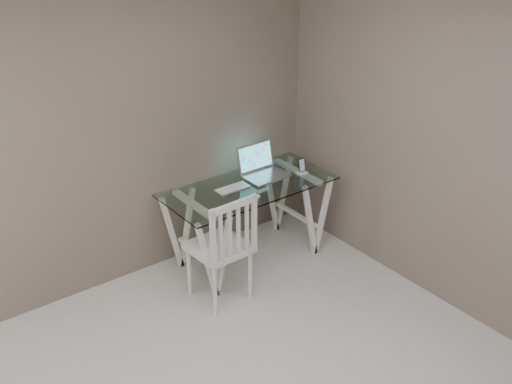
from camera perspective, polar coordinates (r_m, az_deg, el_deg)
room at (r=3.19m, az=1.65°, el=-0.54°), size 4.50×4.52×2.71m
desk at (r=5.69m, az=-0.62°, el=-2.71°), size 1.50×0.70×0.75m
chair at (r=5.08m, az=-2.80°, el=-4.71°), size 0.46×0.46×0.96m
laptop at (r=5.70m, az=0.49°, el=2.16°), size 0.38×0.32×0.27m
keyboard at (r=5.47m, az=-2.17°, el=0.32°), size 0.31×0.13×0.01m
mouse at (r=5.29m, az=-0.07°, el=-0.45°), size 0.10×0.06×0.03m
phone_dock at (r=5.75m, az=4.11°, el=2.02°), size 0.08×0.08×0.14m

